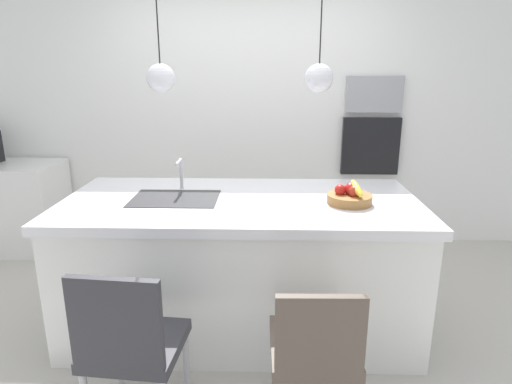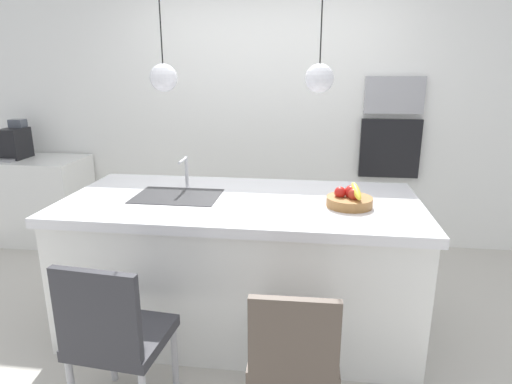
{
  "view_description": "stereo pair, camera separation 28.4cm",
  "coord_description": "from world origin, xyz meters",
  "px_view_note": "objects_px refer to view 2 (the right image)",
  "views": [
    {
      "loc": [
        0.18,
        -2.73,
        1.76
      ],
      "look_at": [
        0.1,
        0.0,
        0.97
      ],
      "focal_mm": 30.78,
      "sensor_mm": 36.0,
      "label": 1
    },
    {
      "loc": [
        0.46,
        -2.71,
        1.76
      ],
      "look_at": [
        0.1,
        0.0,
        0.97
      ],
      "focal_mm": 30.78,
      "sensor_mm": 36.0,
      "label": 2
    }
  ],
  "objects_px": {
    "coffee_machine": "(15,142)",
    "microwave": "(394,95)",
    "chair_near": "(115,334)",
    "oven": "(390,148)",
    "chair_middle": "(294,351)",
    "fruit_bowl": "(350,199)"
  },
  "relations": [
    {
      "from": "coffee_machine",
      "to": "microwave",
      "type": "relative_size",
      "value": 0.7
    },
    {
      "from": "coffee_machine",
      "to": "chair_near",
      "type": "bearing_deg",
      "value": -47.69
    },
    {
      "from": "coffee_machine",
      "to": "oven",
      "type": "height_order",
      "value": "oven"
    },
    {
      "from": "chair_near",
      "to": "chair_middle",
      "type": "xyz_separation_m",
      "value": [
        0.87,
        0.01,
        -0.02
      ]
    },
    {
      "from": "coffee_machine",
      "to": "chair_near",
      "type": "relative_size",
      "value": 0.42
    },
    {
      "from": "coffee_machine",
      "to": "microwave",
      "type": "xyz_separation_m",
      "value": [
        3.69,
        0.3,
        0.48
      ]
    },
    {
      "from": "fruit_bowl",
      "to": "chair_near",
      "type": "distance_m",
      "value": 1.53
    },
    {
      "from": "fruit_bowl",
      "to": "microwave",
      "type": "xyz_separation_m",
      "value": [
        0.49,
        1.65,
        0.53
      ]
    },
    {
      "from": "coffee_machine",
      "to": "fruit_bowl",
      "type": "bearing_deg",
      "value": -23.01
    },
    {
      "from": "fruit_bowl",
      "to": "coffee_machine",
      "type": "distance_m",
      "value": 3.47
    },
    {
      "from": "microwave",
      "to": "oven",
      "type": "xyz_separation_m",
      "value": [
        0.0,
        0.0,
        -0.5
      ]
    },
    {
      "from": "fruit_bowl",
      "to": "chair_middle",
      "type": "distance_m",
      "value": 1.04
    },
    {
      "from": "fruit_bowl",
      "to": "oven",
      "type": "xyz_separation_m",
      "value": [
        0.49,
        1.65,
        0.03
      ]
    },
    {
      "from": "microwave",
      "to": "oven",
      "type": "height_order",
      "value": "microwave"
    },
    {
      "from": "fruit_bowl",
      "to": "coffee_machine",
      "type": "bearing_deg",
      "value": 156.99
    },
    {
      "from": "chair_near",
      "to": "coffee_machine",
      "type": "bearing_deg",
      "value": 132.31
    },
    {
      "from": "microwave",
      "to": "chair_middle",
      "type": "xyz_separation_m",
      "value": [
        -0.78,
        -2.52,
        -1.02
      ]
    },
    {
      "from": "chair_middle",
      "to": "oven",
      "type": "bearing_deg",
      "value": 72.82
    },
    {
      "from": "chair_near",
      "to": "chair_middle",
      "type": "distance_m",
      "value": 0.88
    },
    {
      "from": "fruit_bowl",
      "to": "coffee_machine",
      "type": "height_order",
      "value": "coffee_machine"
    },
    {
      "from": "microwave",
      "to": "chair_middle",
      "type": "relative_size",
      "value": 0.65
    },
    {
      "from": "coffee_machine",
      "to": "oven",
      "type": "distance_m",
      "value": 3.7
    }
  ]
}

